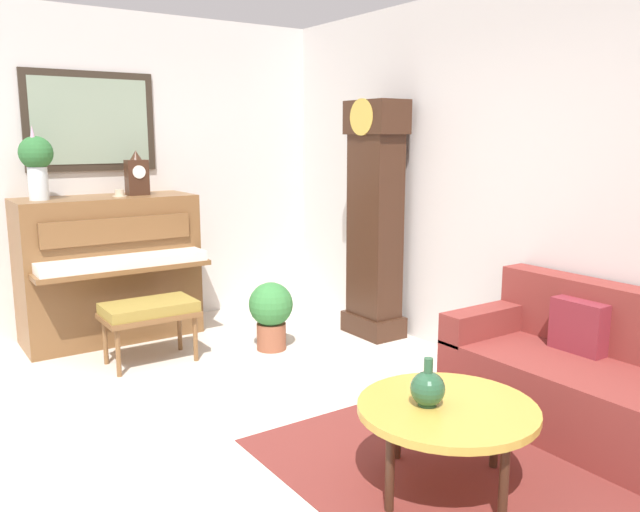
{
  "coord_description": "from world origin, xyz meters",
  "views": [
    {
      "loc": [
        3.21,
        -1.36,
        1.72
      ],
      "look_at": [
        -0.24,
        0.99,
        0.94
      ],
      "focal_mm": 36.04,
      "sensor_mm": 36.0,
      "label": 1
    }
  ],
  "objects_px": {
    "piano_bench": "(149,312)",
    "couch": "(612,386)",
    "flower_vase": "(36,160)",
    "piano": "(110,268)",
    "coffee_table": "(447,411)",
    "mantel_clock": "(137,175)",
    "potted_plant": "(271,311)",
    "green_jug": "(428,388)",
    "teacup": "(119,194)",
    "grandfather_clock": "(375,226)"
  },
  "relations": [
    {
      "from": "piano_bench",
      "to": "couch",
      "type": "relative_size",
      "value": 0.37
    },
    {
      "from": "flower_vase",
      "to": "couch",
      "type": "bearing_deg",
      "value": 33.58
    },
    {
      "from": "piano_bench",
      "to": "couch",
      "type": "height_order",
      "value": "couch"
    },
    {
      "from": "piano",
      "to": "coffee_table",
      "type": "height_order",
      "value": "piano"
    },
    {
      "from": "mantel_clock",
      "to": "potted_plant",
      "type": "xyz_separation_m",
      "value": [
        1.04,
        0.7,
        -1.08
      ]
    },
    {
      "from": "couch",
      "to": "coffee_table",
      "type": "distance_m",
      "value": 1.2
    },
    {
      "from": "piano",
      "to": "potted_plant",
      "type": "xyz_separation_m",
      "value": [
        1.04,
        0.98,
        -0.3
      ]
    },
    {
      "from": "piano",
      "to": "green_jug",
      "type": "bearing_deg",
      "value": 9.29
    },
    {
      "from": "potted_plant",
      "to": "couch",
      "type": "bearing_deg",
      "value": 18.64
    },
    {
      "from": "piano_bench",
      "to": "couch",
      "type": "distance_m",
      "value": 3.24
    },
    {
      "from": "flower_vase",
      "to": "teacup",
      "type": "xyz_separation_m",
      "value": [
        0.06,
        0.62,
        -0.29
      ]
    },
    {
      "from": "couch",
      "to": "mantel_clock",
      "type": "bearing_deg",
      "value": -156.33
    },
    {
      "from": "couch",
      "to": "teacup",
      "type": "xyz_separation_m",
      "value": [
        -3.45,
        -1.71,
        0.94
      ]
    },
    {
      "from": "green_jug",
      "to": "coffee_table",
      "type": "bearing_deg",
      "value": 58.46
    },
    {
      "from": "flower_vase",
      "to": "piano",
      "type": "bearing_deg",
      "value": 90.23
    },
    {
      "from": "piano_bench",
      "to": "coffee_table",
      "type": "xyz_separation_m",
      "value": [
        2.58,
        0.57,
        0.0
      ]
    },
    {
      "from": "piano",
      "to": "teacup",
      "type": "xyz_separation_m",
      "value": [
        0.06,
        0.1,
        0.63
      ]
    },
    {
      "from": "piano_bench",
      "to": "grandfather_clock",
      "type": "distance_m",
      "value": 2.0
    },
    {
      "from": "piano_bench",
      "to": "teacup",
      "type": "xyz_separation_m",
      "value": [
        -0.73,
        0.05,
        0.84
      ]
    },
    {
      "from": "coffee_table",
      "to": "mantel_clock",
      "type": "bearing_deg",
      "value": -174.03
    },
    {
      "from": "potted_plant",
      "to": "coffee_table",
      "type": "bearing_deg",
      "value": -8.61
    },
    {
      "from": "piano_bench",
      "to": "green_jug",
      "type": "xyz_separation_m",
      "value": [
        2.52,
        0.49,
        0.12
      ]
    },
    {
      "from": "mantel_clock",
      "to": "potted_plant",
      "type": "bearing_deg",
      "value": 34.15
    },
    {
      "from": "grandfather_clock",
      "to": "teacup",
      "type": "height_order",
      "value": "grandfather_clock"
    },
    {
      "from": "piano_bench",
      "to": "flower_vase",
      "type": "relative_size",
      "value": 1.21
    },
    {
      "from": "coffee_table",
      "to": "teacup",
      "type": "distance_m",
      "value": 3.45
    },
    {
      "from": "coffee_table",
      "to": "potted_plant",
      "type": "xyz_separation_m",
      "value": [
        -2.33,
        0.35,
        -0.08
      ]
    },
    {
      "from": "piano",
      "to": "coffee_table",
      "type": "distance_m",
      "value": 3.43
    },
    {
      "from": "grandfather_clock",
      "to": "flower_vase",
      "type": "bearing_deg",
      "value": -115.86
    },
    {
      "from": "grandfather_clock",
      "to": "couch",
      "type": "xyz_separation_m",
      "value": [
        2.32,
        -0.12,
        -0.65
      ]
    },
    {
      "from": "grandfather_clock",
      "to": "mantel_clock",
      "type": "distance_m",
      "value": 2.08
    },
    {
      "from": "couch",
      "to": "teacup",
      "type": "distance_m",
      "value": 3.96
    },
    {
      "from": "piano",
      "to": "coffee_table",
      "type": "bearing_deg",
      "value": 10.56
    },
    {
      "from": "mantel_clock",
      "to": "coffee_table",
      "type": "bearing_deg",
      "value": 5.97
    },
    {
      "from": "mantel_clock",
      "to": "teacup",
      "type": "xyz_separation_m",
      "value": [
        0.06,
        -0.18,
        -0.15
      ]
    },
    {
      "from": "flower_vase",
      "to": "coffee_table",
      "type": "bearing_deg",
      "value": 18.77
    },
    {
      "from": "piano",
      "to": "grandfather_clock",
      "type": "distance_m",
      "value": 2.3
    },
    {
      "from": "piano_bench",
      "to": "green_jug",
      "type": "relative_size",
      "value": 2.92
    },
    {
      "from": "grandfather_clock",
      "to": "green_jug",
      "type": "height_order",
      "value": "grandfather_clock"
    },
    {
      "from": "flower_vase",
      "to": "teacup",
      "type": "distance_m",
      "value": 0.68
    },
    {
      "from": "couch",
      "to": "coffee_table",
      "type": "relative_size",
      "value": 2.16
    },
    {
      "from": "mantel_clock",
      "to": "flower_vase",
      "type": "xyz_separation_m",
      "value": [
        -0.0,
        -0.79,
        0.14
      ]
    },
    {
      "from": "coffee_table",
      "to": "flower_vase",
      "type": "relative_size",
      "value": 1.52
    },
    {
      "from": "grandfather_clock",
      "to": "couch",
      "type": "height_order",
      "value": "grandfather_clock"
    },
    {
      "from": "mantel_clock",
      "to": "potted_plant",
      "type": "height_order",
      "value": "mantel_clock"
    },
    {
      "from": "couch",
      "to": "potted_plant",
      "type": "relative_size",
      "value": 3.39
    },
    {
      "from": "potted_plant",
      "to": "teacup",
      "type": "bearing_deg",
      "value": -137.96
    },
    {
      "from": "couch",
      "to": "mantel_clock",
      "type": "height_order",
      "value": "mantel_clock"
    },
    {
      "from": "coffee_table",
      "to": "flower_vase",
      "type": "height_order",
      "value": "flower_vase"
    },
    {
      "from": "teacup",
      "to": "green_jug",
      "type": "distance_m",
      "value": 3.36
    }
  ]
}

